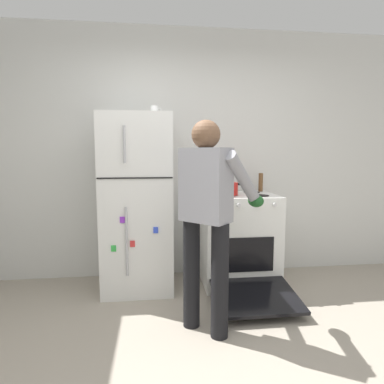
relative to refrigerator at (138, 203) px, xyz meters
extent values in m
cube|color=silver|center=(0.49, 0.38, 0.48)|extent=(6.00, 0.10, 2.70)
cube|color=white|center=(0.00, 0.00, 0.00)|extent=(0.68, 0.68, 1.73)
cube|color=black|center=(0.00, -0.34, 0.28)|extent=(0.67, 0.01, 0.01)
cylinder|color=#B7B7BC|center=(-0.08, -0.36, -0.29)|extent=(0.02, 0.02, 0.63)
cylinder|color=#B7B7BC|center=(-0.08, -0.36, 0.57)|extent=(0.02, 0.02, 0.32)
cube|color=blue|center=(0.18, -0.35, -0.20)|extent=(0.04, 0.01, 0.06)
cube|color=purple|center=(-0.12, -0.35, -0.10)|extent=(0.04, 0.01, 0.06)
cube|color=red|center=(-0.04, -0.35, -0.32)|extent=(0.04, 0.01, 0.06)
cube|color=green|center=(-0.20, -0.35, -0.36)|extent=(0.04, 0.01, 0.06)
cube|color=white|center=(1.04, 0.00, -0.40)|extent=(0.76, 0.64, 0.94)
cube|color=black|center=(1.04, -0.32, -0.47)|extent=(0.53, 0.01, 0.34)
cylinder|color=black|center=(0.86, -0.14, 0.08)|extent=(0.17, 0.17, 0.01)
cylinder|color=black|center=(1.22, -0.14, 0.08)|extent=(0.17, 0.17, 0.01)
cylinder|color=black|center=(0.86, 0.14, 0.08)|extent=(0.17, 0.17, 0.01)
cylinder|color=black|center=(1.22, 0.14, 0.08)|extent=(0.17, 0.17, 0.01)
cylinder|color=silver|center=(0.78, -0.33, 0.01)|extent=(0.04, 0.03, 0.04)
cylinder|color=silver|center=(0.95, -0.33, 0.01)|extent=(0.04, 0.03, 0.04)
cylinder|color=silver|center=(1.13, -0.33, 0.01)|extent=(0.04, 0.03, 0.04)
cylinder|color=silver|center=(1.30, -0.33, 0.01)|extent=(0.04, 0.03, 0.04)
cube|color=black|center=(1.04, -0.62, -0.75)|extent=(0.72, 0.60, 0.10)
cylinder|color=black|center=(0.45, -0.83, -0.44)|extent=(0.13, 0.13, 0.86)
cylinder|color=black|center=(0.63, -1.01, -0.44)|extent=(0.13, 0.13, 0.86)
cube|color=gray|center=(0.54, -0.92, 0.26)|extent=(0.40, 0.39, 0.54)
sphere|color=brown|center=(0.54, -0.92, 0.63)|extent=(0.21, 0.21, 0.21)
sphere|color=black|center=(0.54, -0.92, 0.59)|extent=(0.15, 0.15, 0.15)
cylinder|color=gray|center=(0.54, -0.63, 0.30)|extent=(0.40, 0.41, 0.44)
cylinder|color=gray|center=(0.83, -0.91, 0.30)|extent=(0.40, 0.41, 0.44)
ellipsoid|color=#1E5123|center=(0.69, -0.48, 0.11)|extent=(0.12, 0.18, 0.10)
ellipsoid|color=#1E5123|center=(0.98, -0.76, 0.11)|extent=(0.12, 0.18, 0.10)
cylinder|color=red|center=(0.88, -0.05, 0.14)|extent=(0.26, 0.26, 0.12)
cube|color=black|center=(0.72, -0.05, 0.18)|extent=(0.05, 0.03, 0.02)
cube|color=black|center=(1.04, -0.05, 0.18)|extent=(0.05, 0.03, 0.02)
cylinder|color=silver|center=(0.18, 0.05, 0.91)|extent=(0.08, 0.08, 0.10)
torus|color=silver|center=(0.22, 0.05, 0.92)|extent=(0.06, 0.01, 0.06)
cylinder|color=brown|center=(1.34, 0.20, 0.18)|extent=(0.05, 0.05, 0.20)
camera|label=1|loc=(0.16, -3.24, 0.49)|focal=30.25mm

